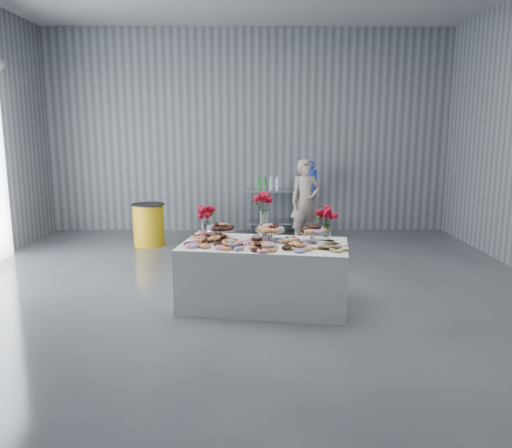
{
  "coord_description": "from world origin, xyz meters",
  "views": [
    {
      "loc": [
        0.08,
        -5.62,
        2.05
      ],
      "look_at": [
        0.12,
        0.38,
        0.91
      ],
      "focal_mm": 35.0,
      "sensor_mm": 36.0,
      "label": 1
    }
  ],
  "objects_px": {
    "display_table": "(264,275)",
    "trash_barrel": "(149,225)",
    "prep_table": "(284,203)",
    "water_jug": "(310,176)",
    "person": "(305,201)"
  },
  "relations": [
    {
      "from": "display_table",
      "to": "trash_barrel",
      "type": "bearing_deg",
      "value": 122.46
    },
    {
      "from": "prep_table",
      "to": "water_jug",
      "type": "distance_m",
      "value": 0.73
    },
    {
      "from": "person",
      "to": "trash_barrel",
      "type": "height_order",
      "value": "person"
    },
    {
      "from": "display_table",
      "to": "person",
      "type": "xyz_separation_m",
      "value": [
        0.82,
        3.34,
        0.39
      ]
    },
    {
      "from": "display_table",
      "to": "water_jug",
      "type": "relative_size",
      "value": 3.43
    },
    {
      "from": "display_table",
      "to": "prep_table",
      "type": "bearing_deg",
      "value": 83.32
    },
    {
      "from": "person",
      "to": "prep_table",
      "type": "bearing_deg",
      "value": 98.47
    },
    {
      "from": "water_jug",
      "to": "person",
      "type": "xyz_separation_m",
      "value": [
        -0.16,
        -0.76,
        -0.39
      ]
    },
    {
      "from": "prep_table",
      "to": "person",
      "type": "relative_size",
      "value": 0.98
    },
    {
      "from": "display_table",
      "to": "trash_barrel",
      "type": "xyz_separation_m",
      "value": [
        -1.99,
        3.13,
        0.0
      ]
    },
    {
      "from": "prep_table",
      "to": "display_table",
      "type": "bearing_deg",
      "value": -96.68
    },
    {
      "from": "prep_table",
      "to": "person",
      "type": "bearing_deg",
      "value": -65.71
    },
    {
      "from": "trash_barrel",
      "to": "display_table",
      "type": "bearing_deg",
      "value": -57.54
    },
    {
      "from": "prep_table",
      "to": "water_jug",
      "type": "bearing_deg",
      "value": -0.0
    },
    {
      "from": "prep_table",
      "to": "water_jug",
      "type": "relative_size",
      "value": 2.71
    }
  ]
}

